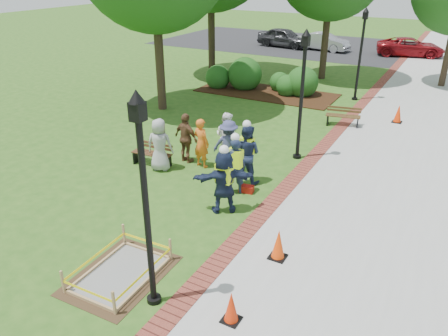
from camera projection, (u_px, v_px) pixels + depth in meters
The scene contains 31 objects.
ground at pixel (186, 215), 11.52m from camera, with size 100.00×100.00×0.00m, color #285116.
sidewalk at pixel (431, 131), 17.25m from camera, with size 6.00×60.00×0.02m, color #9E9E99.
brick_edging at pixel (349, 118), 18.67m from camera, with size 0.50×60.00×0.03m, color maroon.
mulch_bed at pixel (266, 93), 22.33m from camera, with size 7.00×3.00×0.05m, color #381E0F.
parking_lot at pixel (384, 51), 32.90m from camera, with size 36.00×12.00×0.01m, color black.
wet_concrete_pad at pixel (120, 266), 9.21m from camera, with size 1.77×2.35×0.55m.
bench_near at pixel (152, 158), 14.30m from camera, with size 1.37×0.54×0.73m.
bench_far at pixel (343, 120), 17.78m from camera, with size 1.42×0.71×0.74m.
cone_front at pixel (231, 308), 7.98m from camera, with size 0.34×0.34×0.67m.
cone_back at pixel (278, 245), 9.70m from camera, with size 0.38×0.38×0.74m.
cone_far at pixel (398, 114), 18.05m from camera, with size 0.39×0.39×0.77m.
toolbox at pixel (246, 189), 12.65m from camera, with size 0.42×0.23×0.21m, color #9B130B.
lamp_near at pixel (145, 190), 7.55m from camera, with size 0.28×0.28×4.26m.
lamp_mid at pixel (302, 86), 13.88m from camera, with size 0.28×0.28×4.26m.
lamp_far at pixel (361, 48), 20.21m from camera, with size 0.28×0.28×4.26m.
shrub_a at pixel (218, 88), 23.29m from camera, with size 1.31×1.31×1.31m, color #204F16.
shrub_b at pixel (245, 89), 23.12m from camera, with size 1.77×1.77×1.77m, color #204F16.
shrub_c at pixel (287, 95), 21.96m from camera, with size 1.12×1.12×1.12m, color #204F16.
shrub_d at pixel (301, 95), 21.94m from camera, with size 1.57×1.57×1.57m, color #204F16.
shrub_e at pixel (279, 91), 22.78m from camera, with size 1.04×1.04×1.04m, color #204F16.
casual_person_a at pixel (160, 145), 13.72m from camera, with size 0.62×0.50×1.70m.
casual_person_b at pixel (201, 143), 13.97m from camera, with size 0.57×0.42×1.63m.
casual_person_c at pixel (227, 136), 14.49m from camera, with size 0.56×0.40×1.64m.
casual_person_d at pixel (186, 138), 14.28m from camera, with size 0.60×0.46×1.68m.
casual_person_e at pixel (229, 146), 13.73m from camera, with size 0.56×0.38×1.65m.
hivis_worker_a at pixel (224, 179), 11.34m from camera, with size 0.66×0.62×1.90m.
hivis_worker_b at pixel (235, 164), 12.31m from camera, with size 0.63×0.52×1.82m.
hivis_worker_c at pixel (246, 152), 12.89m from camera, with size 0.61×0.42×1.97m.
parked_car_a at pixel (284, 47), 34.57m from camera, with size 4.88×2.12×1.59m, color #2B2B2E.
parked_car_b at pixel (323, 50), 33.22m from camera, with size 4.31×1.87×1.40m, color #98979C.
parked_car_c at pixel (409, 56), 31.22m from camera, with size 4.24×1.85×1.38m, color maroon.
Camera 1 is at (5.68, -8.16, 6.04)m, focal length 35.00 mm.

